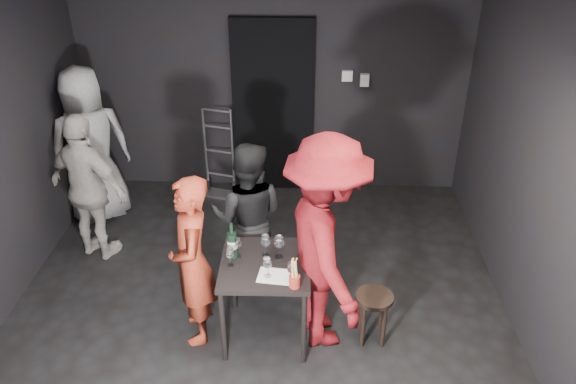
{
  "coord_description": "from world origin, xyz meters",
  "views": [
    {
      "loc": [
        0.42,
        -3.77,
        3.48
      ],
      "look_at": [
        0.26,
        0.25,
        1.17
      ],
      "focal_mm": 35.0,
      "sensor_mm": 36.0,
      "label": 1
    }
  ],
  "objects_px": {
    "woman_black": "(248,219)",
    "bystander_cream": "(89,187)",
    "stool": "(374,306)",
    "bystander_grey": "(88,133)",
    "breadstick_cup": "(295,274)",
    "tasting_table": "(266,272)",
    "wine_bottle": "(232,244)",
    "hand_truck": "(220,177)",
    "man_maroon": "(327,222)",
    "server_red": "(192,262)"
  },
  "relations": [
    {
      "from": "hand_truck",
      "to": "man_maroon",
      "type": "distance_m",
      "value": 2.86
    },
    {
      "from": "bystander_cream",
      "to": "woman_black",
      "type": "bearing_deg",
      "value": -170.39
    },
    {
      "from": "stool",
      "to": "bystander_grey",
      "type": "distance_m",
      "value": 3.54
    },
    {
      "from": "bystander_grey",
      "to": "breadstick_cup",
      "type": "height_order",
      "value": "bystander_grey"
    },
    {
      "from": "woman_black",
      "to": "bystander_grey",
      "type": "bearing_deg",
      "value": -27.69
    },
    {
      "from": "stool",
      "to": "breadstick_cup",
      "type": "xyz_separation_m",
      "value": [
        -0.65,
        -0.25,
        0.51
      ]
    },
    {
      "from": "stool",
      "to": "man_maroon",
      "type": "bearing_deg",
      "value": 173.1
    },
    {
      "from": "bystander_cream",
      "to": "tasting_table",
      "type": "bearing_deg",
      "value": 172.29
    },
    {
      "from": "tasting_table",
      "to": "breadstick_cup",
      "type": "relative_size",
      "value": 2.79
    },
    {
      "from": "hand_truck",
      "to": "tasting_table",
      "type": "xyz_separation_m",
      "value": [
        0.74,
        -2.42,
        0.45
      ]
    },
    {
      "from": "wine_bottle",
      "to": "woman_black",
      "type": "bearing_deg",
      "value": 84.29
    },
    {
      "from": "bystander_cream",
      "to": "breadstick_cup",
      "type": "relative_size",
      "value": 5.94
    },
    {
      "from": "breadstick_cup",
      "to": "bystander_cream",
      "type": "bearing_deg",
      "value": 146.18
    },
    {
      "from": "breadstick_cup",
      "to": "man_maroon",
      "type": "bearing_deg",
      "value": 51.25
    },
    {
      "from": "woman_black",
      "to": "man_maroon",
      "type": "bearing_deg",
      "value": 139.19
    },
    {
      "from": "stool",
      "to": "hand_truck",
      "type": "bearing_deg",
      "value": 123.6
    },
    {
      "from": "bystander_grey",
      "to": "hand_truck",
      "type": "bearing_deg",
      "value": 171.49
    },
    {
      "from": "bystander_cream",
      "to": "wine_bottle",
      "type": "relative_size",
      "value": 5.04
    },
    {
      "from": "hand_truck",
      "to": "server_red",
      "type": "distance_m",
      "value": 2.51
    },
    {
      "from": "woman_black",
      "to": "bystander_cream",
      "type": "height_order",
      "value": "bystander_cream"
    },
    {
      "from": "bystander_cream",
      "to": "hand_truck",
      "type": "bearing_deg",
      "value": -105.35
    },
    {
      "from": "woman_black",
      "to": "wine_bottle",
      "type": "height_order",
      "value": "woman_black"
    },
    {
      "from": "man_maroon",
      "to": "bystander_cream",
      "type": "bearing_deg",
      "value": 48.73
    },
    {
      "from": "stool",
      "to": "bystander_cream",
      "type": "distance_m",
      "value": 2.96
    },
    {
      "from": "stool",
      "to": "bystander_grey",
      "type": "xyz_separation_m",
      "value": [
        -2.93,
        1.87,
        0.67
      ]
    },
    {
      "from": "server_red",
      "to": "stool",
      "type": "bearing_deg",
      "value": 75.91
    },
    {
      "from": "bystander_grey",
      "to": "tasting_table",
      "type": "bearing_deg",
      "value": 104.81
    },
    {
      "from": "server_red",
      "to": "wine_bottle",
      "type": "height_order",
      "value": "server_red"
    },
    {
      "from": "stool",
      "to": "man_maroon",
      "type": "relative_size",
      "value": 0.21
    },
    {
      "from": "tasting_table",
      "to": "breadstick_cup",
      "type": "height_order",
      "value": "breadstick_cup"
    },
    {
      "from": "tasting_table",
      "to": "bystander_cream",
      "type": "bearing_deg",
      "value": 148.93
    },
    {
      "from": "bystander_grey",
      "to": "wine_bottle",
      "type": "bearing_deg",
      "value": 101.91
    },
    {
      "from": "man_maroon",
      "to": "bystander_grey",
      "type": "xyz_separation_m",
      "value": [
        -2.51,
        1.82,
        -0.11
      ]
    },
    {
      "from": "server_red",
      "to": "tasting_table",
      "type": "bearing_deg",
      "value": 78.29
    },
    {
      "from": "hand_truck",
      "to": "bystander_grey",
      "type": "relative_size",
      "value": 0.52
    },
    {
      "from": "server_red",
      "to": "woman_black",
      "type": "distance_m",
      "value": 0.81
    },
    {
      "from": "tasting_table",
      "to": "stool",
      "type": "xyz_separation_m",
      "value": [
        0.89,
        -0.04,
        -0.29
      ]
    },
    {
      "from": "server_red",
      "to": "bystander_grey",
      "type": "xyz_separation_m",
      "value": [
        -1.45,
        1.85,
        0.28
      ]
    },
    {
      "from": "woman_black",
      "to": "bystander_cream",
      "type": "distance_m",
      "value": 1.65
    },
    {
      "from": "woman_black",
      "to": "breadstick_cup",
      "type": "height_order",
      "value": "woman_black"
    },
    {
      "from": "bystander_cream",
      "to": "bystander_grey",
      "type": "relative_size",
      "value": 0.77
    },
    {
      "from": "woman_black",
      "to": "wine_bottle",
      "type": "relative_size",
      "value": 4.52
    },
    {
      "from": "hand_truck",
      "to": "bystander_cream",
      "type": "bearing_deg",
      "value": -113.51
    },
    {
      "from": "server_red",
      "to": "bystander_cream",
      "type": "height_order",
      "value": "bystander_cream"
    },
    {
      "from": "tasting_table",
      "to": "breadstick_cup",
      "type": "bearing_deg",
      "value": -49.53
    },
    {
      "from": "stool",
      "to": "breadstick_cup",
      "type": "relative_size",
      "value": 1.75
    },
    {
      "from": "hand_truck",
      "to": "breadstick_cup",
      "type": "distance_m",
      "value": 2.96
    },
    {
      "from": "stool",
      "to": "bystander_cream",
      "type": "height_order",
      "value": "bystander_cream"
    },
    {
      "from": "woman_black",
      "to": "tasting_table",
      "type": "bearing_deg",
      "value": 110.66
    },
    {
      "from": "woman_black",
      "to": "breadstick_cup",
      "type": "xyz_separation_m",
      "value": [
        0.45,
        -0.98,
        0.15
      ]
    }
  ]
}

